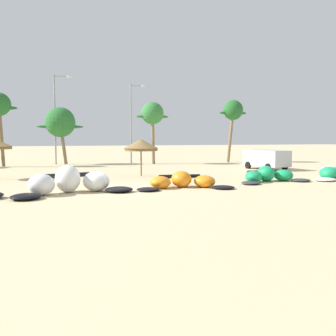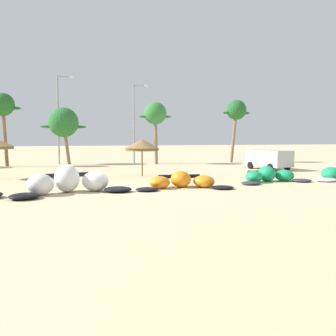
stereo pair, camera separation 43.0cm
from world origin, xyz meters
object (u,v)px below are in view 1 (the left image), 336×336
Objects in this scene: palm_center_right at (233,111)px; lamppost_east at (132,119)px; beach_umbrella_middle at (141,145)px; palm_center_left at (152,114)px; kite_left at (70,183)px; kite_left_of_center at (183,182)px; kite_center at (269,176)px; palm_left_of_gap at (60,123)px; parked_van at (265,158)px; lamppost_east_center at (56,115)px.

palm_center_right is 12.48m from lamppost_east.
beach_umbrella_middle is 0.41× the size of palm_center_left.
palm_center_right reaches higher than kite_left.
kite_center is (6.73, 1.12, 0.03)m from kite_left_of_center.
palm_left_of_gap is at bearing 172.43° from palm_center_right.
parked_van is at bearing 58.10° from kite_center.
kite_left_of_center is at bearing 0.91° from kite_left.
palm_center_right is at bearing -0.15° from palm_center_left.
kite_left_of_center is at bearing -75.67° from palm_left_of_gap.
kite_center is 1.96× the size of beach_umbrella_middle.
lamppost_east is (8.20, -0.55, 0.49)m from palm_left_of_gap.
kite_left is at bearing -110.95° from lamppost_east.
lamppost_east is at bearing 101.71° from kite_center.
palm_center_right is at bearing 78.54° from parked_van.
palm_center_right is (7.74, 19.57, 5.86)m from kite_center.
palm_left_of_gap is 1.00m from lamppost_east_center.
lamppost_east_center reaches higher than palm_left_of_gap.
parked_van is 0.75× the size of palm_left_of_gap.
kite_left is 1.16× the size of kite_center.
palm_center_right is at bearing -7.94° from lamppost_east_center.
kite_left is 1.09× the size of kite_left_of_center.
beach_umbrella_middle is 0.45× the size of palm_left_of_gap.
kite_left is 24.24m from lamppost_east_center.
kite_center reaches higher than kite_left_of_center.
kite_left_of_center is at bearing -85.27° from beach_umbrella_middle.
lamppost_east_center is 8.66m from lamppost_east.
kite_left_of_center is 6.82m from kite_center.
kite_center is 20.47m from palm_center_left.
kite_left_of_center is 0.94× the size of palm_left_of_gap.
palm_center_right reaches higher than palm_center_left.
palm_center_left reaches higher than kite_left.
kite_left is at bearing -151.62° from parked_van.
beach_umbrella_middle is 20.37m from palm_center_right.
lamppost_east is (-10.09, 12.76, 4.14)m from parked_van.
palm_left_of_gap is 20.68m from palm_center_right.
kite_left is 23.97m from palm_center_left.
palm_center_right is at bearing 55.05° from kite_left_of_center.
palm_center_left is at bearing -14.91° from palm_left_of_gap.
lamppost_east reaches higher than beach_umbrella_middle.
kite_left_of_center is 24.55m from palm_left_of_gap.
kite_left is 23.89m from palm_left_of_gap.
kite_center is 26.55m from lamppost_east_center.
kite_left is 1.37× the size of parked_van.
kite_left_of_center is at bearing -74.84° from lamppost_east_center.
palm_center_left is 10.36m from palm_center_right.
palm_center_right is (20.44, -2.72, 1.54)m from palm_left_of_gap.
palm_center_right is at bearing 41.05° from beach_umbrella_middle.
lamppost_east is at bearing 131.57° from palm_center_left.
kite_center is at bearing -121.90° from parked_van.
palm_left_of_gap is (-5.36, 15.86, 2.29)m from beach_umbrella_middle.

